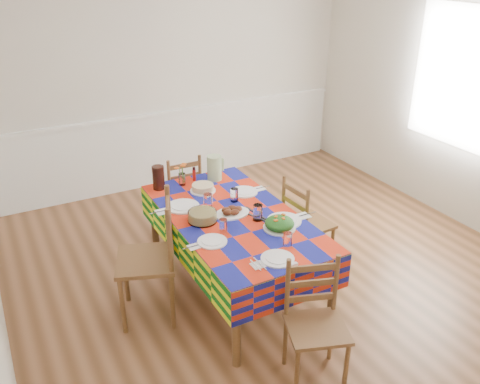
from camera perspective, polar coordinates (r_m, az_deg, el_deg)
name	(u,v)px	position (r m, az deg, el deg)	size (l,w,h in m)	color
room	(290,136)	(3.98, 5.67, 6.23)	(4.58, 5.08, 2.78)	brown
wainscot	(177,143)	(6.36, -7.09, 5.44)	(4.41, 0.06, 0.92)	white
window_right	(462,78)	(5.64, 23.64, 11.64)	(1.40, 1.40, 0.00)	white
dining_table	(233,224)	(4.17, -0.75, -3.57)	(0.97, 1.81, 0.70)	brown
setting_near_head	(281,252)	(3.62, 4.58, -6.72)	(0.39, 0.26, 0.11)	white
setting_left_near	(216,236)	(3.81, -2.75, -4.91)	(0.41, 0.24, 0.11)	white
setting_left_far	(191,205)	(4.26, -5.50, -1.43)	(0.51, 0.30, 0.13)	white
setting_right_near	(275,217)	(4.06, 3.99, -2.86)	(0.52, 0.30, 0.13)	white
setting_right_far	(241,193)	(4.46, 0.13, -0.08)	(0.46, 0.27, 0.12)	white
meat_platter	(232,212)	(4.14, -0.94, -2.22)	(0.30, 0.22, 0.06)	white
salad_platter	(279,224)	(3.94, 4.45, -3.59)	(0.25, 0.25, 0.11)	white
pasta_bowl	(202,216)	(4.05, -4.24, -2.74)	(0.23, 0.23, 0.08)	white
cake	(203,188)	(4.55, -4.20, 0.45)	(0.23, 0.23, 0.06)	white
serving_utensils	(254,215)	(4.14, 1.63, -2.55)	(0.13, 0.30, 0.01)	black
flower_vase	(182,176)	(4.66, -6.55, 1.80)	(0.13, 0.11, 0.21)	white
hot_sauce	(194,174)	(4.75, -5.17, 2.05)	(0.03, 0.03, 0.13)	#B5160E
green_pitcher	(214,168)	(4.74, -2.89, 2.73)	(0.14, 0.14, 0.23)	#A1C48A
tea_pitcher	(158,178)	(4.61, -9.15, 1.61)	(0.11, 0.11, 0.22)	black
name_card	(292,265)	(3.52, 5.86, -8.16)	(0.08, 0.03, 0.02)	white
chair_near	(315,324)	(3.50, 8.43, -14.46)	(0.48, 0.47, 0.87)	brown
chair_far	(182,193)	(5.20, -6.57, -0.15)	(0.39, 0.37, 0.85)	brown
chair_left	(152,259)	(3.99, -9.88, -7.46)	(0.57, 0.58, 1.04)	brown
chair_right	(305,224)	(4.60, 7.29, -3.62)	(0.39, 0.41, 0.88)	brown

